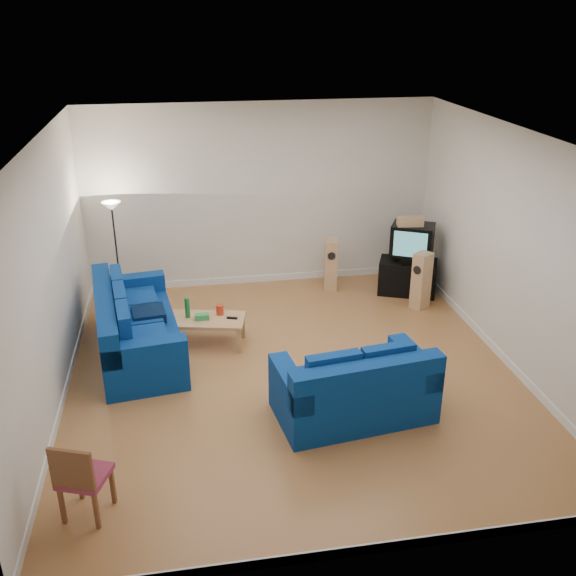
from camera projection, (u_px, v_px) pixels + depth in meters
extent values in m
cube|color=brown|center=(293.00, 373.00, 8.79)|extent=(6.00, 6.50, 0.01)
cube|color=white|center=(294.00, 138.00, 7.50)|extent=(6.00, 6.50, 0.01)
cube|color=white|center=(260.00, 196.00, 11.08)|extent=(6.00, 0.01, 3.20)
cube|color=white|center=(364.00, 410.00, 5.21)|extent=(6.00, 0.01, 3.20)
cube|color=white|center=(47.00, 280.00, 7.68)|extent=(0.01, 6.50, 3.20)
cube|color=white|center=(513.00, 251.00, 8.61)|extent=(0.01, 6.50, 3.20)
cube|color=white|center=(262.00, 278.00, 11.69)|extent=(6.00, 0.02, 0.12)
cube|color=white|center=(355.00, 551.00, 5.84)|extent=(6.00, 0.02, 0.12)
cube|color=white|center=(66.00, 389.00, 8.30)|extent=(0.02, 6.50, 0.12)
cube|color=white|center=(497.00, 351.00, 9.23)|extent=(0.02, 6.50, 0.12)
cube|color=navy|center=(139.00, 338.00, 9.22)|extent=(1.40, 2.61, 0.48)
cube|color=navy|center=(105.00, 311.00, 8.92)|extent=(0.58, 2.50, 0.49)
cube|color=navy|center=(130.00, 284.00, 10.05)|extent=(1.10, 0.39, 0.27)
cube|color=navy|center=(144.00, 352.00, 8.09)|extent=(1.10, 0.39, 0.27)
cube|color=#051531|center=(149.00, 314.00, 9.13)|extent=(0.51, 0.51, 0.14)
cube|color=navy|center=(353.00, 397.00, 7.83)|extent=(1.97, 1.27, 0.46)
cube|color=navy|center=(368.00, 382.00, 7.30)|extent=(1.86, 0.48, 0.47)
cube|color=navy|center=(290.00, 383.00, 7.46)|extent=(0.37, 1.06, 0.26)
cube|color=navy|center=(414.00, 362.00, 7.90)|extent=(0.37, 1.06, 0.26)
cube|color=#051531|center=(349.00, 367.00, 7.84)|extent=(0.49, 0.49, 0.13)
cube|color=tan|center=(205.00, 320.00, 9.40)|extent=(1.25, 0.81, 0.05)
cube|color=tan|center=(167.00, 339.00, 9.29)|extent=(0.07, 0.07, 0.37)
cube|color=tan|center=(174.00, 324.00, 9.72)|extent=(0.07, 0.07, 0.37)
cube|color=tan|center=(239.00, 341.00, 9.24)|extent=(0.07, 0.07, 0.37)
cube|color=tan|center=(243.00, 326.00, 9.67)|extent=(0.07, 0.07, 0.37)
cylinder|color=#197233|center=(187.00, 308.00, 9.36)|extent=(0.08, 0.08, 0.31)
cube|color=green|center=(202.00, 317.00, 9.35)|extent=(0.21, 0.12, 0.08)
cylinder|color=red|center=(220.00, 310.00, 9.48)|extent=(0.12, 0.12, 0.15)
cube|color=black|center=(232.00, 318.00, 9.38)|extent=(0.16, 0.10, 0.02)
cube|color=black|center=(407.00, 277.00, 11.14)|extent=(1.10, 0.87, 0.59)
cube|color=black|center=(410.00, 258.00, 11.00)|extent=(0.48, 0.40, 0.11)
cube|color=black|center=(412.00, 240.00, 10.91)|extent=(0.85, 0.77, 0.54)
cube|color=teal|center=(410.00, 245.00, 10.68)|extent=(0.50, 0.27, 0.43)
cube|color=tan|center=(410.00, 221.00, 10.71)|extent=(0.45, 0.23, 0.15)
cube|color=tan|center=(331.00, 265.00, 11.22)|extent=(0.26, 0.31, 0.92)
cylinder|color=black|center=(332.00, 256.00, 11.00)|extent=(0.14, 0.04, 0.14)
cube|color=tan|center=(421.00, 281.00, 10.52)|extent=(0.36, 0.34, 0.96)
cylinder|color=black|center=(417.00, 270.00, 10.34)|extent=(0.10, 0.13, 0.14)
cylinder|color=black|center=(122.00, 303.00, 10.84)|extent=(0.23, 0.23, 0.03)
cylinder|color=black|center=(117.00, 256.00, 10.50)|extent=(0.03, 0.03, 1.66)
cone|color=white|center=(111.00, 206.00, 10.16)|extent=(0.30, 0.30, 0.13)
cube|color=brown|center=(62.00, 505.00, 6.15)|extent=(0.05, 0.05, 0.43)
cube|color=brown|center=(80.00, 481.00, 6.47)|extent=(0.05, 0.05, 0.43)
cube|color=brown|center=(96.00, 510.00, 6.09)|extent=(0.05, 0.05, 0.43)
cube|color=brown|center=(113.00, 485.00, 6.41)|extent=(0.05, 0.05, 0.43)
cube|color=#95304C|center=(85.00, 476.00, 6.18)|extent=(0.56, 0.56, 0.06)
cube|color=brown|center=(71.00, 470.00, 5.91)|extent=(0.42, 0.19, 0.43)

